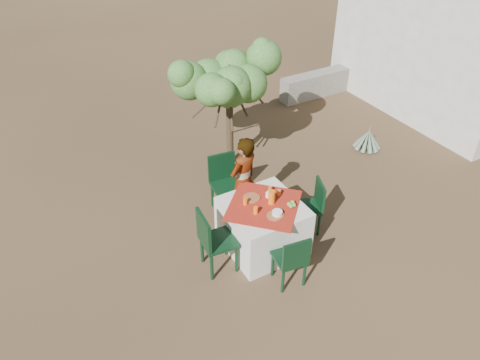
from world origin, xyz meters
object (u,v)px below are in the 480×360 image
chair_near (292,259)px  agave (368,140)px  juice_pitcher (272,197)px  chair_left (213,239)px  person (243,181)px  chair_far (224,180)px  shrub_tree (231,84)px  chair_right (312,204)px  guesthouse (459,34)px  table (263,226)px

chair_near → agave: bearing=-139.3°
agave → juice_pitcher: size_ratio=2.72×
chair_left → juice_pitcher: size_ratio=4.70×
chair_left → person: bearing=-45.8°
agave → chair_far: bearing=-176.0°
juice_pitcher → shrub_tree: bearing=75.2°
shrub_tree → juice_pitcher: bearing=-104.8°
chair_right → agave: size_ratio=1.51×
agave → chair_left: bearing=-161.4°
guesthouse → juice_pitcher: bearing=-161.0°
chair_far → chair_right: size_ratio=1.11×
table → person: (0.07, 0.67, 0.35)m
chair_far → agave: 3.24m
chair_left → guesthouse: (6.95, 2.11, 0.96)m
person → chair_near: bearing=65.7°
table → chair_right: size_ratio=1.54×
shrub_tree → guesthouse: size_ratio=0.46×
chair_left → chair_right: chair_left is taller
guesthouse → table: bearing=-161.4°
table → agave: 3.44m
chair_near → shrub_tree: shrub_tree is taller
chair_near → guesthouse: (6.20, 2.87, 1.03)m
chair_far → chair_left: (-0.77, -1.11, 0.01)m
table → chair_near: bearing=-94.4°
chair_far → chair_left: size_ratio=0.98×
shrub_tree → guesthouse: (5.44, -0.13, -0.03)m
person → juice_pitcher: (0.05, -0.69, 0.14)m
chair_left → agave: 4.22m
person → agave: size_ratio=2.59×
chair_far → shrub_tree: size_ratio=0.49×
guesthouse → agave: bearing=-165.5°
chair_near → shrub_tree: bearing=-96.5°
chair_right → juice_pitcher: bearing=-70.5°
agave → juice_pitcher: 3.40m
person → guesthouse: guesthouse is taller
person → table: bearing=65.0°
chair_near → juice_pitcher: (0.18, 0.79, 0.40)m
chair_near → guesthouse: 6.91m
chair_left → guesthouse: bearing=-68.0°
chair_near → shrub_tree: (0.76, 2.99, 1.06)m
table → chair_right: (0.83, -0.03, 0.09)m
chair_left → person: 1.15m
chair_left → shrub_tree: bearing=-29.0°
chair_left → guesthouse: 7.33m
guesthouse → shrub_tree: bearing=178.7°
agave → juice_pitcher: juice_pitcher is taller
shrub_tree → agave: 2.95m
chair_far → chair_left: bearing=-117.6°
table → guesthouse: bearing=18.6°
chair_far → juice_pitcher: 1.15m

